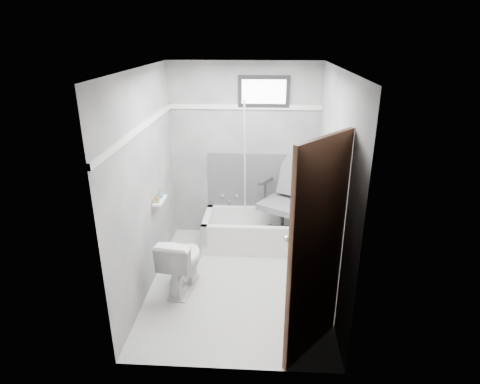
# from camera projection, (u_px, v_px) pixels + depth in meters

# --- Properties ---
(floor) EXTENTS (2.60, 2.60, 0.00)m
(floor) POSITION_uv_depth(u_px,v_px,m) (238.00, 282.00, 4.69)
(floor) COLOR silver
(floor) RESTS_ON ground
(ceiling) EXTENTS (2.60, 2.60, 0.00)m
(ceiling) POSITION_uv_depth(u_px,v_px,m) (238.00, 69.00, 3.80)
(ceiling) COLOR silver
(ceiling) RESTS_ON floor
(wall_back) EXTENTS (2.00, 0.02, 2.40)m
(wall_back) POSITION_uv_depth(u_px,v_px,m) (244.00, 153.00, 5.45)
(wall_back) COLOR #5E5E63
(wall_back) RESTS_ON floor
(wall_front) EXTENTS (2.00, 0.02, 2.40)m
(wall_front) POSITION_uv_depth(u_px,v_px,m) (227.00, 248.00, 3.04)
(wall_front) COLOR #5E5E63
(wall_front) RESTS_ON floor
(wall_left) EXTENTS (0.02, 2.60, 2.40)m
(wall_left) POSITION_uv_depth(u_px,v_px,m) (145.00, 185.00, 4.30)
(wall_left) COLOR #5E5E63
(wall_left) RESTS_ON floor
(wall_right) EXTENTS (0.02, 2.60, 2.40)m
(wall_right) POSITION_uv_depth(u_px,v_px,m) (333.00, 189.00, 4.19)
(wall_right) COLOR #5E5E63
(wall_right) RESTS_ON floor
(bathtub) EXTENTS (1.50, 0.70, 0.42)m
(bathtub) POSITION_uv_depth(u_px,v_px,m) (259.00, 230.00, 5.46)
(bathtub) COLOR white
(bathtub) RESTS_ON floor
(office_chair) EXTENTS (0.87, 0.87, 1.10)m
(office_chair) POSITION_uv_depth(u_px,v_px,m) (283.00, 199.00, 5.30)
(office_chair) COLOR slate
(office_chair) RESTS_ON bathtub
(toilet) EXTENTS (0.48, 0.74, 0.68)m
(toilet) POSITION_uv_depth(u_px,v_px,m) (182.00, 262.00, 4.47)
(toilet) COLOR white
(toilet) RESTS_ON floor
(door) EXTENTS (0.78, 0.78, 2.00)m
(door) POSITION_uv_depth(u_px,v_px,m) (355.00, 273.00, 3.08)
(door) COLOR #52371E
(door) RESTS_ON floor
(window) EXTENTS (0.66, 0.04, 0.40)m
(window) POSITION_uv_depth(u_px,v_px,m) (264.00, 91.00, 5.12)
(window) COLOR black
(window) RESTS_ON wall_back
(backerboard) EXTENTS (1.50, 0.02, 0.78)m
(backerboard) POSITION_uv_depth(u_px,v_px,m) (262.00, 181.00, 5.58)
(backerboard) COLOR #4C4C4F
(backerboard) RESTS_ON wall_back
(trim_back) EXTENTS (2.00, 0.02, 0.06)m
(trim_back) POSITION_uv_depth(u_px,v_px,m) (244.00, 107.00, 5.21)
(trim_back) COLOR white
(trim_back) RESTS_ON wall_back
(trim_left) EXTENTS (0.02, 2.60, 0.06)m
(trim_left) POSITION_uv_depth(u_px,v_px,m) (141.00, 128.00, 4.07)
(trim_left) COLOR white
(trim_left) RESTS_ON wall_left
(pole) EXTENTS (0.02, 0.57, 1.88)m
(pole) POSITION_uv_depth(u_px,v_px,m) (245.00, 169.00, 5.28)
(pole) COLOR silver
(pole) RESTS_ON bathtub
(shelf) EXTENTS (0.10, 0.32, 0.02)m
(shelf) POSITION_uv_depth(u_px,v_px,m) (160.00, 201.00, 4.66)
(shelf) COLOR white
(shelf) RESTS_ON wall_left
(soap_bottle_a) EXTENTS (0.05, 0.05, 0.11)m
(soap_bottle_a) POSITION_uv_depth(u_px,v_px,m) (157.00, 198.00, 4.56)
(soap_bottle_a) COLOR #A59252
(soap_bottle_a) RESTS_ON shelf
(soap_bottle_b) EXTENTS (0.08, 0.08, 0.09)m
(soap_bottle_b) POSITION_uv_depth(u_px,v_px,m) (160.00, 194.00, 4.70)
(soap_bottle_b) COLOR slate
(soap_bottle_b) RESTS_ON shelf
(faucet) EXTENTS (0.26, 0.10, 0.16)m
(faucet) POSITION_uv_depth(u_px,v_px,m) (230.00, 197.00, 5.68)
(faucet) COLOR silver
(faucet) RESTS_ON wall_back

